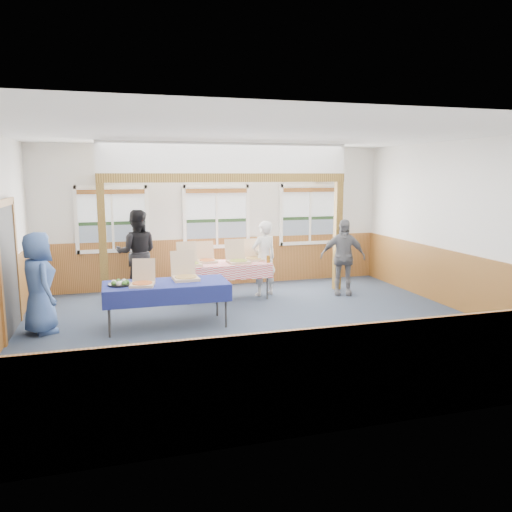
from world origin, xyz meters
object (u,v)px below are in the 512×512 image
(woman_white, at_px, (264,258))
(person_grey, at_px, (343,257))
(woman_black, at_px, (137,253))
(man_blue, at_px, (39,283))
(table_right, at_px, (225,265))
(table_left, at_px, (166,286))

(woman_white, relative_size, person_grey, 0.98)
(woman_black, distance_m, man_blue, 2.78)
(table_right, bearing_deg, person_grey, -21.34)
(table_left, xyz_separation_m, person_grey, (3.87, 1.25, 0.11))
(woman_black, height_order, person_grey, woman_black)
(table_left, xyz_separation_m, woman_black, (-0.35, 2.43, 0.21))
(table_right, distance_m, woman_white, 0.86)
(man_blue, distance_m, person_grey, 5.98)
(table_right, relative_size, woman_white, 1.22)
(woman_black, bearing_deg, person_grey, 169.95)
(table_left, height_order, woman_black, woman_black)
(woman_white, distance_m, woman_black, 2.70)
(man_blue, relative_size, person_grey, 1.02)
(table_left, xyz_separation_m, table_right, (1.38, 1.59, -0.01))
(person_grey, bearing_deg, woman_white, -173.80)
(woman_black, bearing_deg, woman_white, 168.72)
(table_left, bearing_deg, person_grey, 29.37)
(woman_white, xyz_separation_m, woman_black, (-2.59, 0.78, 0.12))
(man_blue, bearing_deg, person_grey, -102.79)
(woman_white, height_order, woman_black, woman_black)
(woman_black, relative_size, person_grey, 1.13)
(table_right, relative_size, woman_black, 1.06)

